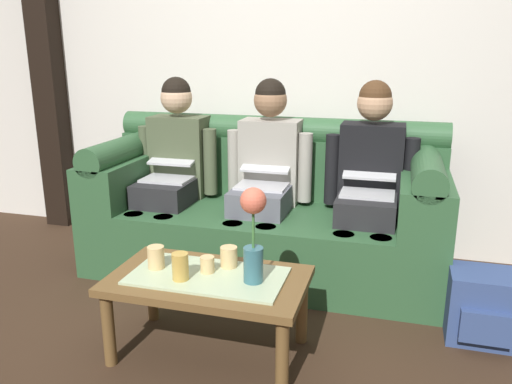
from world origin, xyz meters
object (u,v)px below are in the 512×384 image
object	(u,v)px
person_right	(369,176)
flower_vase	(253,230)
couch	(266,213)
cup_far_left	(180,266)
coffee_table	(208,287)
person_middle	(266,170)
backpack_right	(482,307)
person_left	(173,164)
cup_near_left	(229,257)
cup_far_center	(207,264)
cup_near_right	(156,257)

from	to	relation	value
person_right	flower_vase	bearing A→B (deg)	-111.77
couch	cup_far_left	world-z (taller)	couch
coffee_table	person_middle	bearing A→B (deg)	90.00
person_right	cup_far_left	size ratio (longest dim) A/B	9.87
person_middle	backpack_right	distance (m)	1.46
coffee_table	person_left	bearing A→B (deg)	121.56
cup_near_left	cup_far_center	distance (m)	0.12
flower_vase	cup_far_left	world-z (taller)	flower_vase
cup_near_left	couch	bearing A→B (deg)	93.95
person_left	flower_vase	size ratio (longest dim) A/B	2.83
person_left	cup_far_left	distance (m)	1.26
cup_far_left	backpack_right	size ratio (longest dim) A/B	0.35
couch	flower_vase	xyz separation A→B (m)	(0.22, -1.06, 0.27)
cup_far_left	cup_near_right	bearing A→B (deg)	152.49
coffee_table	cup_near_right	world-z (taller)	cup_near_right
cup_near_right	cup_far_left	distance (m)	0.18
person_left	person_middle	xyz separation A→B (m)	(0.64, 0.00, -0.00)
couch	cup_far_center	xyz separation A→B (m)	(-0.01, -1.02, 0.07)
person_left	cup_near_right	world-z (taller)	person_left
couch	flower_vase	size ratio (longest dim) A/B	5.11
person_left	cup_far_center	xyz separation A→B (m)	(0.63, -1.02, -0.22)
person_middle	person_right	world-z (taller)	same
couch	cup_near_left	size ratio (longest dim) A/B	22.56
coffee_table	backpack_right	bearing A→B (deg)	20.93
person_middle	flower_vase	distance (m)	1.08
cup_near_right	cup_far_center	world-z (taller)	cup_near_right
cup_near_right	person_middle	bearing A→B (deg)	75.95
person_left	cup_far_center	size ratio (longest dim) A/B	16.16
coffee_table	backpack_right	xyz separation A→B (m)	(1.25, 0.48, -0.17)
cup_far_center	backpack_right	distance (m)	1.37
cup_near_right	couch	bearing A→B (deg)	76.00
coffee_table	cup_near_right	size ratio (longest dim) A/B	8.55
couch	cup_near_right	xyz separation A→B (m)	(-0.26, -1.04, 0.08)
couch	person_right	xyz separation A→B (m)	(0.64, -0.00, 0.29)
cup_near_left	backpack_right	world-z (taller)	cup_near_left
backpack_right	cup_far_center	bearing A→B (deg)	-160.29
person_left	coffee_table	size ratio (longest dim) A/B	1.35
backpack_right	person_left	bearing A→B (deg)	163.38
cup_near_left	cup_far_center	size ratio (longest dim) A/B	1.29
cup_near_left	cup_far_left	bearing A→B (deg)	-130.43
flower_vase	cup_near_right	distance (m)	0.52
couch	cup_near_left	world-z (taller)	couch
person_middle	cup_near_left	size ratio (longest dim) A/B	12.50
person_right	coffee_table	bearing A→B (deg)	-121.56
coffee_table	cup_far_center	bearing A→B (deg)	111.58
person_left	couch	bearing A→B (deg)	0.33
coffee_table	cup_near_right	xyz separation A→B (m)	(-0.26, 0.01, 0.12)
flower_vase	cup_near_right	bearing A→B (deg)	178.12
cup_near_right	backpack_right	distance (m)	1.61
cup_near_left	cup_far_center	xyz separation A→B (m)	(-0.08, -0.09, -0.01)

